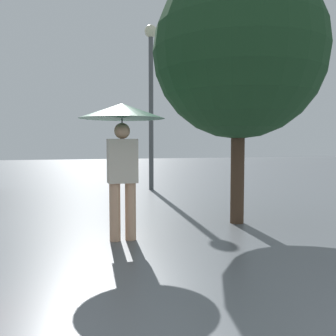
% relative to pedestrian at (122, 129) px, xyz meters
% --- Properties ---
extents(pedestrian, '(1.20, 1.20, 1.94)m').
position_rel_pedestrian_xyz_m(pedestrian, '(0.00, 0.00, 0.00)').
color(pedestrian, tan).
rests_on(pedestrian, ground_plane).
extents(tree, '(2.91, 2.91, 4.36)m').
position_rel_pedestrian_xyz_m(tree, '(2.08, 0.61, 1.31)').
color(tree, '#473323').
rests_on(tree, ground_plane).
extents(street_lamp, '(0.36, 0.36, 4.77)m').
position_rel_pedestrian_xyz_m(street_lamp, '(1.71, 5.48, 1.52)').
color(street_lamp, '#515456').
rests_on(street_lamp, ground_plane).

